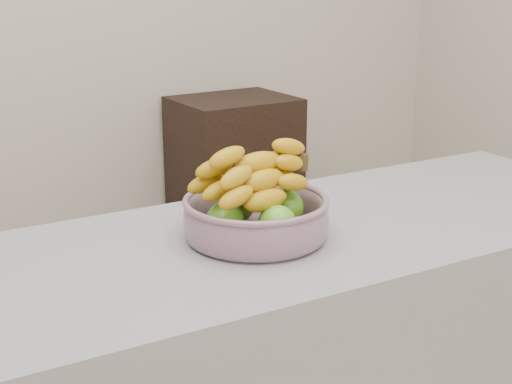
{
  "coord_description": "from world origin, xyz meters",
  "views": [
    {
      "loc": [
        -0.64,
        -0.93,
        1.44
      ],
      "look_at": [
        0.04,
        0.28,
        1.0
      ],
      "focal_mm": 50.0,
      "sensor_mm": 36.0,
      "label": 1
    }
  ],
  "objects": [
    {
      "name": "cabinet",
      "position": [
        0.77,
        1.78,
        0.45
      ],
      "size": [
        0.52,
        0.42,
        0.9
      ],
      "primitive_type": "cube",
      "rotation": [
        0.0,
        0.0,
        0.04
      ],
      "color": "black",
      "rests_on": "ground"
    },
    {
      "name": "fruit_bowl",
      "position": [
        0.04,
        0.28,
        0.96
      ],
      "size": [
        0.3,
        0.3,
        0.18
      ],
      "rotation": [
        0.0,
        0.0,
        0.08
      ],
      "color": "#8A93A5",
      "rests_on": "counter"
    }
  ]
}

